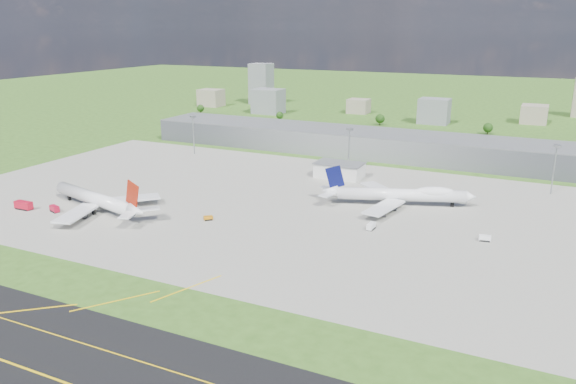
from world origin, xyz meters
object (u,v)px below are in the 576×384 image
at_px(airliner_red_twin, 98,200).
at_px(van_white_far, 485,238).
at_px(fire_truck, 24,206).
at_px(tug_yellow, 208,218).
at_px(crash_tender, 55,209).
at_px(airliner_blue_quad, 401,195).
at_px(van_white_near, 371,226).

distance_m(airliner_red_twin, van_white_far, 172.04).
bearing_deg(fire_truck, van_white_far, 12.44).
distance_m(fire_truck, tug_yellow, 90.26).
height_order(fire_truck, crash_tender, fire_truck).
bearing_deg(airliner_red_twin, airliner_blue_quad, -136.95).
bearing_deg(airliner_red_twin, fire_truck, 36.64).
xyz_separation_m(airliner_red_twin, van_white_far, (167.86, 37.46, -3.99)).
relative_size(airliner_red_twin, tug_yellow, 16.02).
height_order(fire_truck, van_white_near, fire_truck).
bearing_deg(van_white_far, airliner_blue_quad, 136.70).
bearing_deg(airliner_red_twin, van_white_near, -151.74).
relative_size(fire_truck, crash_tender, 1.45).
relative_size(airliner_red_twin, fire_truck, 7.85).
bearing_deg(airliner_red_twin, van_white_far, -153.28).
xyz_separation_m(airliner_red_twin, fire_truck, (-33.21, -13.76, -3.28)).
bearing_deg(van_white_near, crash_tender, 109.78).
height_order(crash_tender, tug_yellow, crash_tender).
bearing_deg(fire_truck, airliner_red_twin, 20.65).
distance_m(airliner_red_twin, fire_truck, 36.10).
bearing_deg(fire_truck, tug_yellow, 13.96).
height_order(airliner_blue_quad, van_white_near, airliner_blue_quad).
bearing_deg(tug_yellow, fire_truck, 150.43).
bearing_deg(airliner_blue_quad, airliner_red_twin, -170.64).
relative_size(fire_truck, tug_yellow, 2.04).
distance_m(fire_truck, van_white_near, 162.03).
bearing_deg(airliner_blue_quad, van_white_far, -56.08).
bearing_deg(tug_yellow, airliner_red_twin, 146.04).
height_order(fire_truck, van_white_far, fire_truck).
bearing_deg(van_white_near, airliner_red_twin, 107.51).
height_order(airliner_red_twin, van_white_near, airliner_red_twin).
bearing_deg(tug_yellow, crash_tender, 151.23).
xyz_separation_m(airliner_blue_quad, fire_truck, (-158.33, -82.87, -3.38)).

